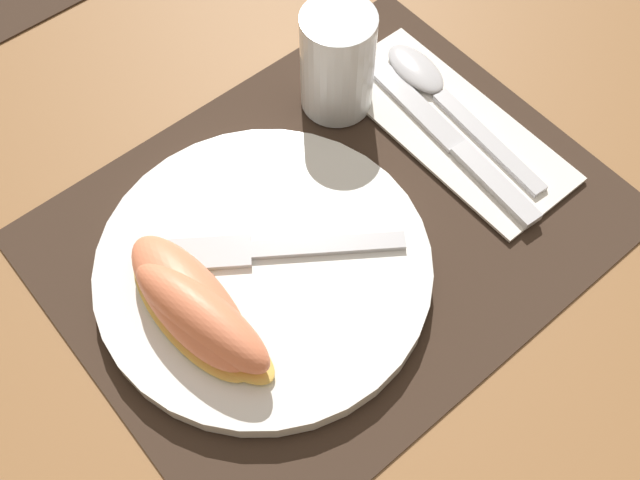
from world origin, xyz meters
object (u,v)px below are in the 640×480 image
(plate, at_px, (265,269))
(spoon, at_px, (434,87))
(juice_glass, at_px, (337,67))
(citrus_wedge_0, at_px, (190,302))
(citrus_wedge_1, at_px, (202,318))
(knife, at_px, (445,134))
(fork, at_px, (262,250))

(plate, relative_size, spoon, 1.31)
(juice_glass, distance_m, citrus_wedge_0, 0.24)
(citrus_wedge_0, bearing_deg, juice_glass, 23.48)
(spoon, bearing_deg, citrus_wedge_1, -167.83)
(citrus_wedge_0, height_order, citrus_wedge_1, citrus_wedge_1)
(knife, distance_m, citrus_wedge_0, 0.26)
(citrus_wedge_1, bearing_deg, plate, 13.37)
(juice_glass, xyz_separation_m, spoon, (0.07, -0.05, -0.03))
(citrus_wedge_0, relative_size, citrus_wedge_1, 1.02)
(plate, relative_size, fork, 1.55)
(plate, height_order, citrus_wedge_1, citrus_wedge_1)
(plate, height_order, knife, plate)
(spoon, distance_m, fork, 0.22)
(spoon, bearing_deg, citrus_wedge_0, -171.04)
(spoon, bearing_deg, juice_glass, 145.52)
(spoon, relative_size, citrus_wedge_0, 1.45)
(plate, height_order, juice_glass, juice_glass)
(knife, relative_size, citrus_wedge_0, 1.71)
(plate, relative_size, citrus_wedge_0, 1.89)
(plate, distance_m, fork, 0.01)
(knife, bearing_deg, plate, -178.45)
(juice_glass, relative_size, fork, 0.58)
(plate, bearing_deg, citrus_wedge_1, -166.63)
(citrus_wedge_0, bearing_deg, plate, -1.53)
(juice_glass, height_order, citrus_wedge_0, juice_glass)
(knife, distance_m, citrus_wedge_1, 0.26)
(plate, distance_m, citrus_wedge_0, 0.07)
(spoon, xyz_separation_m, citrus_wedge_0, (-0.29, -0.05, 0.02))
(plate, bearing_deg, fork, 60.93)
(juice_glass, bearing_deg, spoon, -34.48)
(juice_glass, bearing_deg, knife, -64.62)
(citrus_wedge_0, bearing_deg, citrus_wedge_1, -93.98)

